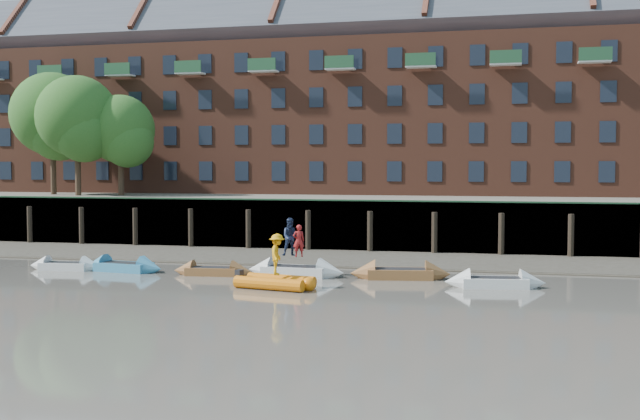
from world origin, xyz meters
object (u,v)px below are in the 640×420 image
(rowboat_5, at_px, (495,282))
(person_rower_a, at_px, (299,241))
(rowboat_3, at_px, (295,271))
(rib_tender, at_px, (278,282))
(rowboat_0, at_px, (66,266))
(person_rib_crew, at_px, (277,254))
(rowboat_4, at_px, (400,274))
(rowboat_1, at_px, (124,267))
(person_rower_b, at_px, (291,237))
(rowboat_2, at_px, (213,271))

(rowboat_5, xyz_separation_m, person_rower_a, (-9.48, 1.35, 1.53))
(rowboat_3, distance_m, person_rower_a, 1.52)
(rib_tender, height_order, person_rower_a, person_rower_a)
(rowboat_0, bearing_deg, person_rib_crew, -19.70)
(rowboat_4, relative_size, person_rib_crew, 2.71)
(rowboat_1, distance_m, rowboat_3, 9.10)
(rowboat_5, bearing_deg, rowboat_3, 163.96)
(rib_tender, bearing_deg, person_rower_b, 109.54)
(rowboat_2, height_order, rowboat_5, rowboat_5)
(rowboat_2, bearing_deg, rib_tender, -41.91)
(rib_tender, bearing_deg, rowboat_0, 176.48)
(rowboat_3, height_order, rowboat_4, rowboat_3)
(rowboat_0, distance_m, person_rib_crew, 13.04)
(rowboat_3, distance_m, rowboat_5, 9.75)
(rowboat_4, bearing_deg, rib_tender, -147.67)
(rowboat_1, bearing_deg, rowboat_5, 4.93)
(rowboat_1, bearing_deg, rib_tender, -13.00)
(person_rib_crew, bearing_deg, person_rower_a, -10.14)
(rowboat_3, xyz_separation_m, rowboat_5, (9.65, -1.37, -0.02))
(rowboat_1, xyz_separation_m, rib_tender, (9.39, -3.61, 0.04))
(rowboat_3, xyz_separation_m, rib_tender, (0.30, -3.96, 0.02))
(rib_tender, relative_size, person_rower_a, 2.36)
(rowboat_1, xyz_separation_m, person_rower_b, (8.81, 0.57, 1.69))
(rowboat_1, bearing_deg, person_rib_crew, -12.47)
(rib_tender, bearing_deg, rowboat_4, 53.24)
(rib_tender, height_order, person_rib_crew, person_rib_crew)
(rowboat_1, bearing_deg, rowboat_2, 4.95)
(rowboat_0, bearing_deg, person_rower_a, -2.61)
(rowboat_0, bearing_deg, rowboat_1, -1.56)
(rib_tender, bearing_deg, person_rower_a, 103.36)
(rowboat_3, distance_m, rib_tender, 3.97)
(rowboat_0, xyz_separation_m, rowboat_1, (3.23, 0.19, 0.03))
(person_rower_a, bearing_deg, rowboat_2, -17.12)
(person_rower_b, bearing_deg, rowboat_0, 163.17)
(rowboat_1, xyz_separation_m, rowboat_5, (18.75, -1.02, -0.00))
(rowboat_3, bearing_deg, person_rower_b, 144.82)
(rowboat_1, relative_size, rib_tender, 1.24)
(person_rower_b, xyz_separation_m, person_rib_crew, (0.50, -4.06, -0.41))
(rowboat_1, relative_size, person_rower_a, 2.92)
(rib_tender, xyz_separation_m, person_rower_b, (-0.58, 4.18, 1.64))
(rowboat_0, xyz_separation_m, rowboat_4, (17.47, 0.89, 0.04))
(person_rower_b, bearing_deg, rowboat_5, -29.54)
(person_rower_b, distance_m, person_rib_crew, 4.11)
(person_rower_b, bearing_deg, rowboat_2, 171.95)
(rib_tender, bearing_deg, rowboat_2, 154.40)
(rowboat_4, bearing_deg, rowboat_1, 173.53)
(person_rower_b, bearing_deg, person_rib_crew, -103.35)
(rowboat_1, height_order, rowboat_3, rowboat_3)
(rowboat_2, xyz_separation_m, person_rower_b, (3.82, 0.84, 1.71))
(rowboat_2, bearing_deg, person_rower_a, 3.27)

